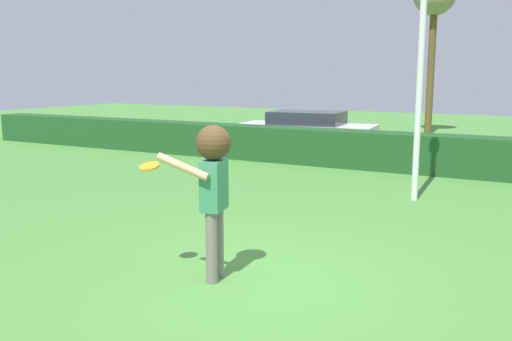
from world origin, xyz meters
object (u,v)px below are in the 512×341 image
(maple_tree, at_px, (435,0))
(lamppost, at_px, (422,43))
(parked_car_white, at_px, (307,129))
(frisbee, at_px, (149,166))
(person, at_px, (213,178))

(maple_tree, bearing_deg, lamppost, -79.32)
(parked_car_white, bearing_deg, lamppost, -49.55)
(lamppost, height_order, parked_car_white, lamppost)
(lamppost, xyz_separation_m, parked_car_white, (-4.59, 5.38, -2.26))
(frisbee, relative_size, lamppost, 0.04)
(person, relative_size, frisbee, 7.74)
(person, relative_size, maple_tree, 0.29)
(person, xyz_separation_m, frisbee, (-0.73, -0.23, 0.11))
(parked_car_white, bearing_deg, person, -71.92)
(frisbee, relative_size, parked_car_white, 0.05)
(lamppost, bearing_deg, parked_car_white, 130.45)
(person, height_order, lamppost, lamppost)
(person, height_order, frisbee, person)
(frisbee, xyz_separation_m, parked_car_white, (-2.78, 10.98, -0.64))
(person, distance_m, frisbee, 0.77)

